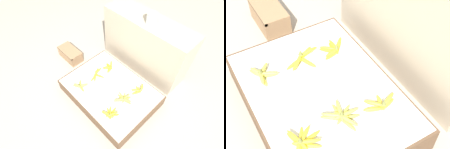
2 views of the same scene
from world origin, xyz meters
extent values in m
plane|color=#A89E8E|center=(0.00, 0.00, 0.00)|extent=(10.00, 10.00, 0.00)
cube|color=brown|center=(0.00, 0.00, 0.09)|extent=(1.19, 0.86, 0.19)
cube|color=silver|center=(0.00, 0.00, 0.19)|extent=(1.16, 0.84, 0.00)
cube|color=tan|center=(-0.09, 0.79, 0.42)|extent=(1.29, 0.41, 0.83)
cube|color=#997551|center=(-0.99, 0.04, 0.09)|extent=(0.40, 0.21, 0.18)
cube|color=brown|center=(-0.99, -0.05, 0.17)|extent=(0.40, 0.02, 0.02)
ellipsoid|color=gold|center=(-0.24, -0.28, 0.20)|extent=(0.12, 0.03, 0.02)
ellipsoid|color=gold|center=(-0.27, -0.24, 0.20)|extent=(0.06, 0.12, 0.02)
ellipsoid|color=gold|center=(-0.32, -0.25, 0.20)|extent=(0.11, 0.09, 0.02)
ellipsoid|color=gold|center=(-0.32, -0.30, 0.20)|extent=(0.12, 0.08, 0.02)
ellipsoid|color=gold|center=(-0.24, -0.29, 0.23)|extent=(0.12, 0.04, 0.02)
ellipsoid|color=gold|center=(-0.26, -0.23, 0.23)|extent=(0.08, 0.12, 0.02)
ellipsoid|color=gold|center=(-0.31, -0.25, 0.23)|extent=(0.10, 0.10, 0.02)
ellipsoid|color=gold|center=(-0.31, -0.29, 0.23)|extent=(0.12, 0.07, 0.02)
cone|color=olive|center=(-0.28, -0.28, 0.26)|extent=(0.03, 0.03, 0.04)
ellipsoid|color=yellow|center=(0.31, -0.25, 0.20)|extent=(0.11, 0.14, 0.02)
ellipsoid|color=yellow|center=(0.28, -0.23, 0.20)|extent=(0.05, 0.16, 0.02)
ellipsoid|color=yellow|center=(0.26, -0.26, 0.20)|extent=(0.15, 0.10, 0.02)
ellipsoid|color=yellow|center=(0.26, -0.29, 0.20)|extent=(0.16, 0.07, 0.02)
ellipsoid|color=yellow|center=(0.30, -0.25, 0.23)|extent=(0.08, 0.16, 0.02)
ellipsoid|color=yellow|center=(0.27, -0.25, 0.23)|extent=(0.12, 0.14, 0.02)
ellipsoid|color=yellow|center=(0.26, -0.28, 0.23)|extent=(0.16, 0.07, 0.02)
cone|color=olive|center=(0.29, -0.28, 0.26)|extent=(0.03, 0.03, 0.04)
ellipsoid|color=yellow|center=(-0.28, -0.04, 0.20)|extent=(0.08, 0.16, 0.03)
ellipsoid|color=yellow|center=(-0.25, 0.03, 0.20)|extent=(0.16, 0.09, 0.03)
ellipsoid|color=yellow|center=(-0.33, 0.05, 0.20)|extent=(0.11, 0.15, 0.03)
ellipsoid|color=yellow|center=(-0.26, -0.04, 0.23)|extent=(0.13, 0.13, 0.03)
ellipsoid|color=yellow|center=(-0.31, 0.06, 0.23)|extent=(0.05, 0.16, 0.03)
cone|color=olive|center=(-0.30, 0.01, 0.26)|extent=(0.03, 0.03, 0.04)
ellipsoid|color=gold|center=(0.29, 0.01, 0.20)|extent=(0.16, 0.06, 0.02)
ellipsoid|color=gold|center=(0.26, 0.03, 0.20)|extent=(0.08, 0.16, 0.02)
ellipsoid|color=gold|center=(0.23, 0.02, 0.20)|extent=(0.11, 0.15, 0.02)
ellipsoid|color=gold|center=(0.22, 0.00, 0.20)|extent=(0.16, 0.02, 0.02)
ellipsoid|color=gold|center=(0.23, -0.04, 0.20)|extent=(0.11, 0.15, 0.02)
ellipsoid|color=gold|center=(0.28, 0.01, 0.23)|extent=(0.16, 0.08, 0.02)
ellipsoid|color=gold|center=(0.25, 0.03, 0.23)|extent=(0.03, 0.16, 0.02)
ellipsoid|color=gold|center=(0.21, 0.01, 0.23)|extent=(0.16, 0.07, 0.02)
ellipsoid|color=gold|center=(0.23, -0.03, 0.23)|extent=(0.11, 0.14, 0.02)
cone|color=olive|center=(0.25, 0.00, 0.26)|extent=(0.03, 0.03, 0.04)
ellipsoid|color=gold|center=(-0.28, 0.29, 0.20)|extent=(0.11, 0.11, 0.02)
ellipsoid|color=gold|center=(-0.28, 0.25, 0.20)|extent=(0.13, 0.03, 0.02)
ellipsoid|color=gold|center=(-0.28, 0.20, 0.20)|extent=(0.11, 0.11, 0.02)
ellipsoid|color=gold|center=(-0.22, 0.21, 0.20)|extent=(0.06, 0.13, 0.02)
ellipsoid|color=gold|center=(-0.28, 0.29, 0.23)|extent=(0.11, 0.11, 0.02)
ellipsoid|color=gold|center=(-0.28, 0.25, 0.23)|extent=(0.13, 0.03, 0.02)
ellipsoid|color=gold|center=(-0.27, 0.21, 0.23)|extent=(0.10, 0.11, 0.02)
ellipsoid|color=gold|center=(-0.22, 0.21, 0.23)|extent=(0.06, 0.13, 0.02)
cone|color=olive|center=(-0.23, 0.25, 0.26)|extent=(0.03, 0.03, 0.04)
ellipsoid|color=gold|center=(0.30, 0.28, 0.21)|extent=(0.05, 0.12, 0.03)
ellipsoid|color=gold|center=(0.27, 0.25, 0.21)|extent=(0.12, 0.05, 0.03)
ellipsoid|color=gold|center=(0.29, 0.19, 0.21)|extent=(0.07, 0.12, 0.03)
ellipsoid|color=gold|center=(0.29, 0.30, 0.23)|extent=(0.07, 0.12, 0.03)
ellipsoid|color=gold|center=(0.27, 0.20, 0.23)|extent=(0.10, 0.10, 0.03)
cone|color=olive|center=(0.31, 0.24, 0.26)|extent=(0.03, 0.03, 0.04)
camera|label=1|loc=(0.95, -0.88, 2.11)|focal=28.00mm
camera|label=2|loc=(1.11, -0.53, 1.68)|focal=50.00mm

